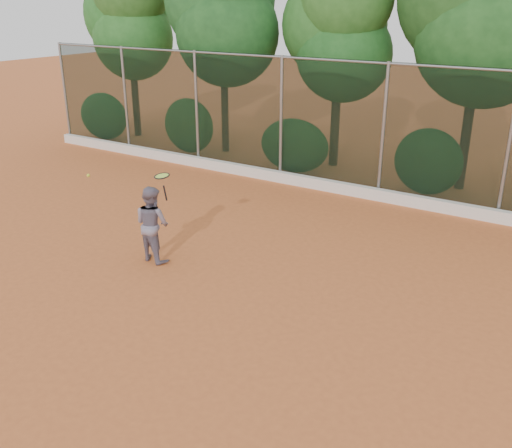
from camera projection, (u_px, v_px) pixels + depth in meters
The scene contains 7 objects.
ground at pixel (224, 311), 9.64m from camera, with size 80.00×80.00×0.00m, color #CD6630.
concrete_curb at pixel (376, 194), 14.92m from camera, with size 24.00×0.20×0.30m, color silver.
tennis_player at pixel (152, 224), 11.27m from camera, with size 0.75×0.58×1.54m, color slate.
chainlink_fence at pixel (383, 128), 14.44m from camera, with size 24.09×0.09×3.50m.
foliage_backdrop at pixel (399, 19), 15.32m from camera, with size 23.70×3.63×7.55m.
tennis_racket at pixel (162, 178), 10.53m from camera, with size 0.38×0.38×0.54m.
tennis_ball_in_flight at pixel (88, 175), 11.31m from camera, with size 0.07×0.07×0.07m.
Camera 1 is at (4.99, -6.80, 4.92)m, focal length 40.00 mm.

